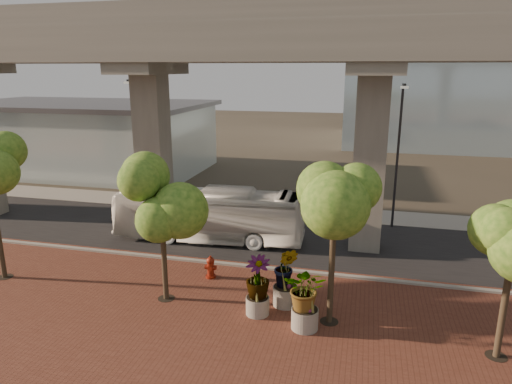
# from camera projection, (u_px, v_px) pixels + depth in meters

# --- Properties ---
(ground) EXTENTS (160.00, 160.00, 0.00)m
(ground) POSITION_uv_depth(u_px,v_px,m) (246.00, 251.00, 23.99)
(ground) COLOR #342E26
(ground) RESTS_ON ground
(brick_plaza) EXTENTS (70.00, 13.00, 0.06)m
(brick_plaza) POSITION_uv_depth(u_px,v_px,m) (189.00, 334.00, 16.48)
(brick_plaza) COLOR brown
(brick_plaza) RESTS_ON ground
(asphalt_road) EXTENTS (90.00, 8.00, 0.04)m
(asphalt_road) POSITION_uv_depth(u_px,v_px,m) (255.00, 238.00, 25.86)
(asphalt_road) COLOR black
(asphalt_road) RESTS_ON ground
(curb_strip) EXTENTS (70.00, 0.25, 0.16)m
(curb_strip) POSITION_uv_depth(u_px,v_px,m) (236.00, 265.00, 22.10)
(curb_strip) COLOR gray
(curb_strip) RESTS_ON ground
(far_sidewalk) EXTENTS (90.00, 3.00, 0.06)m
(far_sidewalk) POSITION_uv_depth(u_px,v_px,m) (275.00, 210.00, 31.02)
(far_sidewalk) COLOR gray
(far_sidewalk) RESTS_ON ground
(transit_viaduct) EXTENTS (72.00, 5.60, 12.40)m
(transit_viaduct) POSITION_uv_depth(u_px,v_px,m) (255.00, 108.00, 23.96)
(transit_viaduct) COLOR gray
(transit_viaduct) RESTS_ON ground
(station_pavilion) EXTENTS (23.00, 13.00, 6.30)m
(station_pavilion) POSITION_uv_depth(u_px,v_px,m) (84.00, 136.00, 42.73)
(station_pavilion) COLOR silver
(station_pavilion) RESTS_ON ground
(transit_bus) EXTENTS (10.61, 3.01, 2.92)m
(transit_bus) POSITION_uv_depth(u_px,v_px,m) (209.00, 215.00, 25.21)
(transit_bus) COLOR silver
(transit_bus) RESTS_ON ground
(fire_hydrant) EXTENTS (0.52, 0.47, 1.05)m
(fire_hydrant) POSITION_uv_depth(u_px,v_px,m) (211.00, 267.00, 20.74)
(fire_hydrant) COLOR maroon
(fire_hydrant) RESTS_ON ground
(planter_front) EXTENTS (2.21, 2.21, 2.44)m
(planter_front) POSITION_uv_depth(u_px,v_px,m) (306.00, 292.00, 16.41)
(planter_front) COLOR #A7A396
(planter_front) RESTS_ON ground
(planter_right) EXTENTS (2.23, 2.23, 2.38)m
(planter_right) POSITION_uv_depth(u_px,v_px,m) (258.00, 280.00, 17.40)
(planter_right) COLOR gray
(planter_right) RESTS_ON ground
(planter_left) EXTENTS (2.25, 2.25, 2.48)m
(planter_left) POSITION_uv_depth(u_px,v_px,m) (286.00, 270.00, 18.08)
(planter_left) COLOR gray
(planter_left) RESTS_ON ground
(street_tree_near_west) EXTENTS (3.57, 3.57, 5.85)m
(street_tree_near_west) POSITION_uv_depth(u_px,v_px,m) (161.00, 201.00, 17.86)
(street_tree_near_west) COLOR #473A28
(street_tree_near_west) RESTS_ON ground
(street_tree_near_east) EXTENTS (3.61, 3.61, 6.40)m
(street_tree_near_east) POSITION_uv_depth(u_px,v_px,m) (335.00, 201.00, 15.99)
(street_tree_near_east) COLOR #473A28
(street_tree_near_east) RESTS_ON ground
(streetlamp_west) EXTENTS (0.43, 1.25, 8.62)m
(streetlamp_west) POSITION_uv_depth(u_px,v_px,m) (139.00, 136.00, 29.71)
(streetlamp_west) COLOR #28282D
(streetlamp_west) RESTS_ON ground
(streetlamp_east) EXTENTS (0.42, 1.23, 8.47)m
(streetlamp_east) POSITION_uv_depth(u_px,v_px,m) (398.00, 147.00, 26.28)
(streetlamp_east) COLOR #2A2A2F
(streetlamp_east) RESTS_ON ground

